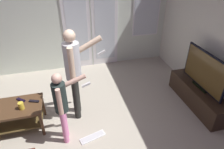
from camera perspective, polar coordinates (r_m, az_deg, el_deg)
ground_plane at (r=3.53m, az=-10.32°, el=-17.97°), size 5.59×5.15×0.02m
wall_back_with_doors at (r=5.02m, az=-13.58°, el=16.52°), size 5.59×0.09×2.93m
coffee_table at (r=3.77m, az=-27.27°, el=-10.00°), size 1.06×0.58×0.49m
tv_stand at (r=4.35m, az=23.49°, el=-5.68°), size 0.41×1.49×0.41m
flat_screen_tv at (r=4.05m, az=25.14°, el=0.89°), size 0.08×1.11×0.74m
person_adult at (r=3.36m, az=-10.92°, el=1.77°), size 0.72×0.45×1.68m
person_child at (r=3.04m, az=-14.32°, el=-7.90°), size 0.58×0.34×1.26m
loose_keyboard at (r=3.50m, az=-5.58°, el=-17.53°), size 0.46×0.25×0.02m
cup_near_edge at (r=3.53m, az=-24.76°, el=-8.20°), size 0.09×0.09×0.12m
tv_remote_black at (r=3.75m, az=-24.85°, el=-6.68°), size 0.16×0.15×0.02m
dvd_remote_slim at (r=3.63m, az=-21.61°, el=-7.17°), size 0.18×0.11×0.02m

